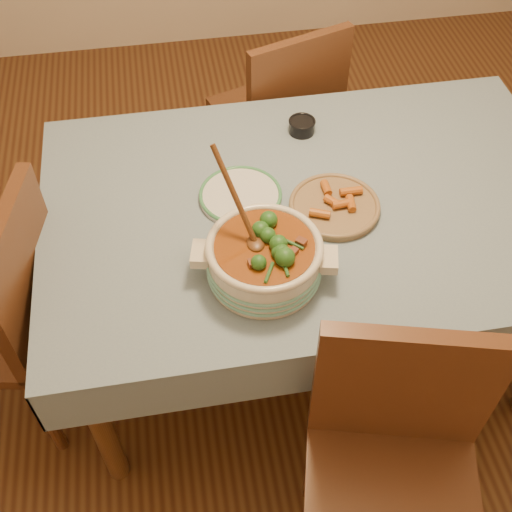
# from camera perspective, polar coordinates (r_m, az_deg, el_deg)

# --- Properties ---
(floor) EXTENTS (4.50, 4.50, 0.00)m
(floor) POSITION_cam_1_polar(r_m,az_deg,el_deg) (2.59, 3.98, -7.14)
(floor) COLOR #452413
(floor) RESTS_ON ground
(dining_table) EXTENTS (1.68, 1.08, 0.76)m
(dining_table) POSITION_cam_1_polar(r_m,az_deg,el_deg) (2.06, 4.96, 3.03)
(dining_table) COLOR brown
(dining_table) RESTS_ON floor
(stew_casserole) EXTENTS (0.41, 0.37, 0.38)m
(stew_casserole) POSITION_cam_1_polar(r_m,az_deg,el_deg) (1.74, 0.73, -0.03)
(stew_casserole) COLOR beige
(stew_casserole) RESTS_ON dining_table
(white_plate) EXTENTS (0.32, 0.32, 0.02)m
(white_plate) POSITION_cam_1_polar(r_m,az_deg,el_deg) (1.99, -1.39, 5.41)
(white_plate) COLOR silver
(white_plate) RESTS_ON dining_table
(condiment_bowl) EXTENTS (0.10, 0.10, 0.05)m
(condiment_bowl) POSITION_cam_1_polar(r_m,az_deg,el_deg) (2.24, 4.10, 11.51)
(condiment_bowl) COLOR black
(condiment_bowl) RESTS_ON dining_table
(fried_plate) EXTENTS (0.31, 0.31, 0.05)m
(fried_plate) POSITION_cam_1_polar(r_m,az_deg,el_deg) (1.97, 7.00, 4.53)
(fried_plate) COLOR #886C4B
(fried_plate) RESTS_ON dining_table
(chair_far) EXTENTS (0.54, 0.54, 0.92)m
(chair_far) POSITION_cam_1_polar(r_m,az_deg,el_deg) (2.72, 2.39, 12.59)
(chair_far) COLOR brown
(chair_far) RESTS_ON floor
(chair_near) EXTENTS (0.55, 0.55, 0.97)m
(chair_near) POSITION_cam_1_polar(r_m,az_deg,el_deg) (1.78, 12.20, -17.52)
(chair_near) COLOR brown
(chair_near) RESTS_ON floor
(chair_left) EXTENTS (0.53, 0.53, 0.95)m
(chair_left) POSITION_cam_1_polar(r_m,az_deg,el_deg) (2.13, -21.50, -4.56)
(chair_left) COLOR brown
(chair_left) RESTS_ON floor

